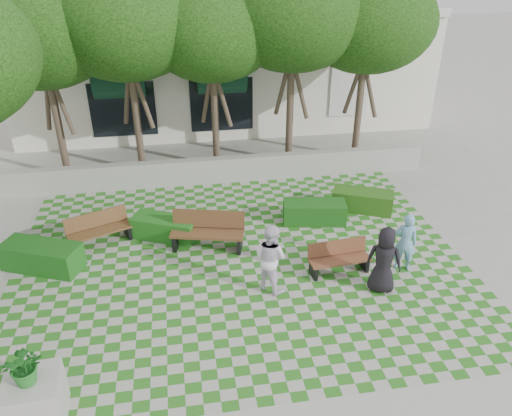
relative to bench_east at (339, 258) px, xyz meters
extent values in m
plane|color=gray|center=(-2.48, -0.25, -0.41)|extent=(90.00, 90.00, 0.00)
plane|color=#2B721E|center=(-2.48, 0.75, -0.40)|extent=(12.00, 12.00, 0.00)
cube|color=#9E9B93|center=(-2.48, 5.95, 0.04)|extent=(15.00, 0.36, 0.90)
cube|color=brown|center=(0.01, -0.07, -0.01)|extent=(1.64, 0.63, 0.05)
cube|color=brown|center=(-0.02, 0.17, 0.24)|extent=(1.61, 0.26, 0.40)
cube|color=black|center=(-0.70, -0.13, -0.21)|extent=(0.13, 0.45, 0.39)
cube|color=black|center=(0.72, 0.00, -0.21)|extent=(0.13, 0.45, 0.39)
cube|color=#50311B|center=(-3.29, 1.63, 0.10)|extent=(2.12, 1.09, 0.07)
cube|color=#50311B|center=(-3.22, 1.91, 0.40)|extent=(2.00, 0.62, 0.51)
cube|color=black|center=(-4.17, 1.84, -0.16)|extent=(0.24, 0.57, 0.50)
cube|color=black|center=(-2.42, 1.41, -0.16)|extent=(0.24, 0.57, 0.50)
cube|color=#55371D|center=(-6.28, 2.36, 0.03)|extent=(1.84, 1.18, 0.06)
cube|color=#55371D|center=(-6.38, 2.59, 0.30)|extent=(1.68, 0.79, 0.44)
cube|color=black|center=(-7.00, 2.06, -0.19)|extent=(0.28, 0.49, 0.43)
cube|color=black|center=(-5.56, 2.66, -0.19)|extent=(0.28, 0.49, 0.43)
cube|color=#224E14|center=(1.79, 3.10, -0.08)|extent=(2.03, 1.47, 0.66)
cube|color=#144713|center=(0.06, 2.61, -0.08)|extent=(1.99, 1.07, 0.66)
cube|color=#185416|center=(-4.47, 2.44, -0.08)|extent=(2.00, 1.44, 0.65)
cube|color=#144B14|center=(-7.67, 1.42, -0.05)|extent=(2.22, 1.56, 0.72)
cube|color=#9E9B93|center=(-6.79, -3.51, 0.07)|extent=(1.03, 1.03, 0.96)
imported|color=#237226|center=(-6.79, -3.51, 0.93)|extent=(0.72, 0.63, 0.75)
imported|color=#6EA7C8|center=(1.70, -0.15, 0.41)|extent=(0.70, 0.58, 1.64)
imported|color=black|center=(0.81, -0.91, 0.47)|extent=(1.02, 0.88, 1.75)
imported|color=white|center=(-1.90, -0.39, 0.50)|extent=(1.09, 1.11, 1.81)
cylinder|color=#47382B|center=(-7.98, 7.35, 1.41)|extent=(0.26, 0.26, 3.64)
ellipsoid|color=#1E4C11|center=(-7.98, 7.35, 4.66)|extent=(4.80, 4.80, 3.60)
cylinder|color=#47382B|center=(-5.28, 7.35, 1.50)|extent=(0.26, 0.26, 3.81)
ellipsoid|color=#1E4C11|center=(-5.28, 7.35, 4.90)|extent=(5.00, 5.00, 3.75)
cylinder|color=#47382B|center=(-2.48, 7.35, 1.39)|extent=(0.26, 0.26, 3.58)
ellipsoid|color=#1E4C11|center=(-2.48, 7.35, 4.59)|extent=(4.60, 4.60, 3.45)
cylinder|color=#47382B|center=(0.32, 7.35, 1.55)|extent=(0.26, 0.26, 3.92)
ellipsoid|color=#1E4C11|center=(0.32, 7.35, 5.05)|extent=(5.20, 5.20, 3.90)
cylinder|color=#47382B|center=(3.02, 7.35, 1.44)|extent=(0.26, 0.26, 3.70)
ellipsoid|color=#1E4C11|center=(3.02, 7.35, 4.74)|extent=(4.80, 4.80, 3.60)
cube|color=white|center=(-1.48, 13.95, 2.09)|extent=(18.00, 8.00, 5.00)
cube|color=white|center=(-1.48, 9.95, 4.59)|extent=(18.00, 0.30, 0.30)
cube|color=black|center=(3.52, 9.93, 1.79)|extent=(1.40, 0.10, 2.40)
cylinder|color=#103B25|center=(-5.98, 9.93, 2.59)|extent=(3.00, 1.80, 1.80)
cube|color=black|center=(-5.98, 9.93, 1.19)|extent=(2.60, 0.08, 2.20)
cylinder|color=#103B25|center=(-1.98, 9.93, 2.59)|extent=(3.00, 1.80, 1.80)
cube|color=black|center=(-1.98, 9.93, 1.19)|extent=(2.60, 0.08, 2.20)
camera|label=1|loc=(-3.90, -10.25, 7.40)|focal=35.00mm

